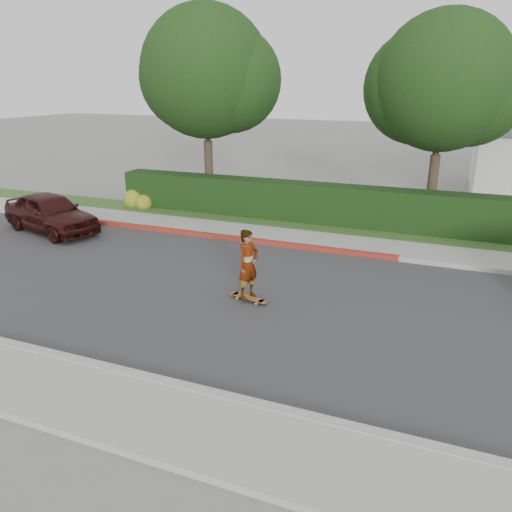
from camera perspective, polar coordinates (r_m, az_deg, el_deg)
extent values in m
plane|color=slate|center=(11.79, 8.83, -6.23)|extent=(120.00, 120.00, 0.00)
cube|color=#2D2D30|center=(11.79, 8.83, -6.21)|extent=(60.00, 8.00, 0.01)
cube|color=#9E9E99|center=(8.34, 1.99, -17.19)|extent=(60.00, 0.20, 0.15)
cube|color=gray|center=(7.69, -0.47, -20.99)|extent=(60.00, 1.60, 0.12)
cube|color=#9E9E99|center=(15.51, 12.37, 0.18)|extent=(60.00, 0.20, 0.15)
cube|color=maroon|center=(16.97, -4.46, 2.24)|extent=(12.00, 0.21, 0.15)
cube|color=gray|center=(16.36, 12.92, 1.08)|extent=(60.00, 1.60, 0.12)
cube|color=#2D4C1E|center=(17.88, 13.77, 2.53)|extent=(60.00, 1.60, 0.10)
cube|color=black|center=(18.88, 5.16, 6.09)|extent=(15.00, 1.00, 1.50)
sphere|color=#2D4C19|center=(21.75, -13.76, 6.29)|extent=(0.90, 0.90, 0.90)
sphere|color=#2D4C19|center=(21.27, -12.73, 5.94)|extent=(0.70, 0.70, 0.70)
cylinder|color=#33261C|center=(21.60, -5.40, 9.38)|extent=(0.36, 0.36, 2.70)
cylinder|color=#33261C|center=(21.35, -5.57, 14.74)|extent=(0.24, 0.24, 2.25)
sphere|color=black|center=(21.29, -5.76, 20.18)|extent=(5.20, 5.20, 5.20)
sphere|color=black|center=(22.01, -7.20, 19.57)|extent=(4.42, 4.42, 4.42)
sphere|color=black|center=(21.16, -3.04, 19.43)|extent=(4.16, 4.16, 4.16)
cylinder|color=#33261C|center=(19.80, 19.43, 7.20)|extent=(0.36, 0.36, 2.52)
cylinder|color=#33261C|center=(19.53, 20.06, 12.62)|extent=(0.24, 0.24, 2.10)
sphere|color=black|center=(19.44, 20.72, 18.14)|extent=(4.80, 4.80, 4.80)
sphere|color=black|center=(19.89, 18.29, 17.81)|extent=(4.08, 4.08, 4.08)
sphere|color=black|center=(19.73, 23.36, 16.94)|extent=(3.84, 3.84, 3.84)
cylinder|color=gold|center=(12.23, -2.19, -4.83)|extent=(0.06, 0.05, 0.06)
cylinder|color=gold|center=(12.35, -1.74, -4.58)|extent=(0.06, 0.05, 0.06)
cylinder|color=gold|center=(11.93, 0.01, -5.47)|extent=(0.06, 0.05, 0.06)
cylinder|color=gold|center=(12.05, 0.45, -5.21)|extent=(0.06, 0.05, 0.06)
cube|color=silver|center=(12.27, -1.96, -4.53)|extent=(0.09, 0.18, 0.02)
cube|color=silver|center=(11.97, 0.23, -5.16)|extent=(0.09, 0.18, 0.02)
cube|color=brown|center=(12.11, -0.88, -4.75)|extent=(0.88, 0.40, 0.02)
cylinder|color=brown|center=(12.35, -2.49, -4.28)|extent=(0.25, 0.25, 0.02)
cylinder|color=brown|center=(11.89, 0.79, -5.23)|extent=(0.25, 0.25, 0.02)
imported|color=white|center=(11.79, -0.90, -0.96)|extent=(0.59, 0.72, 1.69)
imported|color=#331210|center=(18.99, -22.43, 4.60)|extent=(4.36, 2.71, 1.39)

